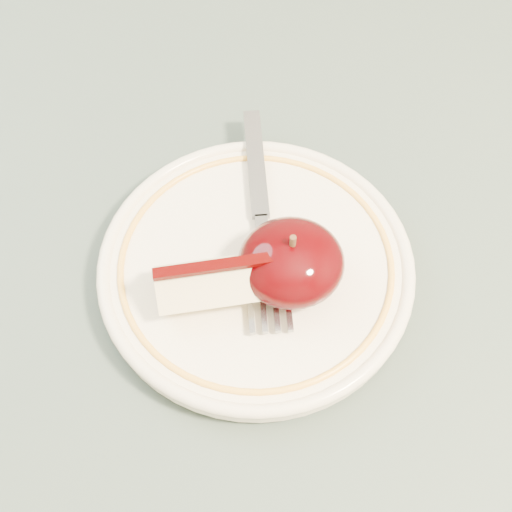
{
  "coord_description": "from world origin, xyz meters",
  "views": [
    {
      "loc": [
        0.03,
        -0.22,
        1.17
      ],
      "look_at": [
        0.04,
        0.02,
        0.78
      ],
      "focal_mm": 50.0,
      "sensor_mm": 36.0,
      "label": 1
    }
  ],
  "objects_px": {
    "table": "(208,357)",
    "fork": "(261,219)",
    "plate": "(256,267)",
    "apple_half": "(291,262)"
  },
  "relations": [
    {
      "from": "table",
      "to": "fork",
      "type": "bearing_deg",
      "value": 50.91
    },
    {
      "from": "table",
      "to": "apple_half",
      "type": "distance_m",
      "value": 0.14
    },
    {
      "from": "table",
      "to": "fork",
      "type": "distance_m",
      "value": 0.13
    },
    {
      "from": "plate",
      "to": "apple_half",
      "type": "bearing_deg",
      "value": -28.66
    },
    {
      "from": "table",
      "to": "plate",
      "type": "height_order",
      "value": "plate"
    },
    {
      "from": "plate",
      "to": "fork",
      "type": "xyz_separation_m",
      "value": [
        0.0,
        0.03,
        0.01
      ]
    },
    {
      "from": "table",
      "to": "plate",
      "type": "bearing_deg",
      "value": 27.15
    },
    {
      "from": "table",
      "to": "fork",
      "type": "height_order",
      "value": "fork"
    },
    {
      "from": "plate",
      "to": "apple_half",
      "type": "height_order",
      "value": "apple_half"
    },
    {
      "from": "table",
      "to": "plate",
      "type": "xyz_separation_m",
      "value": [
        0.04,
        0.02,
        0.1
      ]
    }
  ]
}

